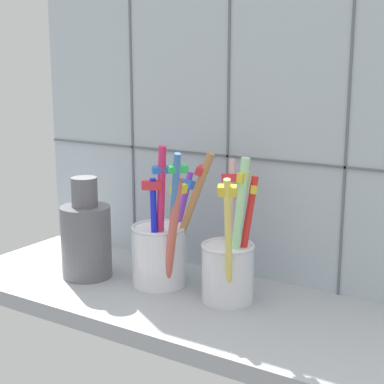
# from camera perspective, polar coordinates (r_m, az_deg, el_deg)

# --- Properties ---
(counter_slab) EXTENTS (0.64, 0.22, 0.02)m
(counter_slab) POSITION_cam_1_polar(r_m,az_deg,el_deg) (0.76, -0.84, -10.63)
(counter_slab) COLOR #9EA3A8
(counter_slab) RESTS_ON ground
(tile_wall_back) EXTENTS (0.64, 0.02, 0.45)m
(tile_wall_back) POSITION_cam_1_polar(r_m,az_deg,el_deg) (0.80, 3.84, 6.61)
(tile_wall_back) COLOR #B2C1CC
(tile_wall_back) RESTS_ON ground
(toothbrush_cup_left) EXTENTS (0.11, 0.10, 0.19)m
(toothbrush_cup_left) POSITION_cam_1_polar(r_m,az_deg,el_deg) (0.77, -2.94, -5.32)
(toothbrush_cup_left) COLOR white
(toothbrush_cup_left) RESTS_ON counter_slab
(toothbrush_cup_right) EXTENTS (0.07, 0.11, 0.18)m
(toothbrush_cup_right) POSITION_cam_1_polar(r_m,az_deg,el_deg) (0.73, 3.54, -6.87)
(toothbrush_cup_right) COLOR white
(toothbrush_cup_right) RESTS_ON counter_slab
(ceramic_vase) EXTENTS (0.07, 0.07, 0.14)m
(ceramic_vase) POSITION_cam_1_polar(r_m,az_deg,el_deg) (0.82, -10.06, -4.23)
(ceramic_vase) COLOR slate
(ceramic_vase) RESTS_ON counter_slab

